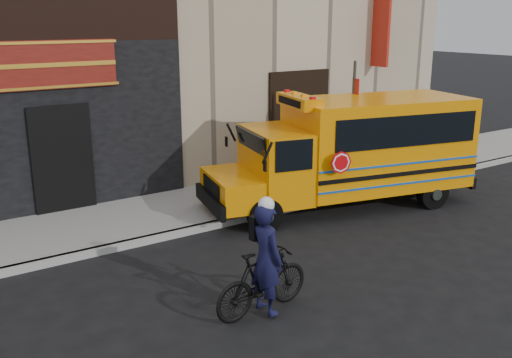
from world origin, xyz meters
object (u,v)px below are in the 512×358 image
Objects in this scene: school_bus at (355,148)px; sign_pole at (353,123)px; cyclist at (266,262)px; bicycle at (263,281)px.

sign_pole reaches higher than school_bus.
bicycle is at bearing 0.79° from cyclist.
bicycle is at bearing -146.81° from school_bus.
sign_pole is (0.67, 0.82, 0.46)m from school_bus.
cyclist is (0.01, -0.08, 0.38)m from bicycle.
sign_pole is 1.95× the size of bicycle.
school_bus is 3.90× the size of bicycle.
cyclist is at bearing -178.11° from bicycle.
cyclist is (-5.06, -3.40, -0.58)m from school_bus.
school_bus is at bearing -128.97° from sign_pole.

